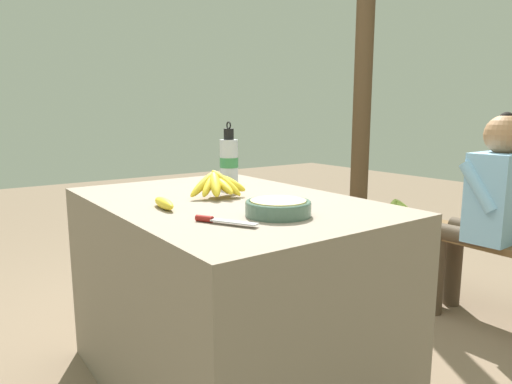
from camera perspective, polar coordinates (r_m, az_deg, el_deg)
name	(u,v)px	position (r m, az deg, el deg)	size (l,w,h in m)	color
ground_plane	(229,384)	(2.01, -3.45, -22.83)	(12.00, 12.00, 0.00)	#75604C
market_counter	(228,295)	(1.84, -3.57, -12.73)	(1.25, 0.86, 0.77)	gray
banana_bunch_ripe	(218,183)	(1.76, -4.73, 1.13)	(0.16, 0.26, 0.11)	#4C381E
serving_bowl	(278,207)	(1.45, 2.79, -1.86)	(0.21, 0.21, 0.05)	#4C6B5B
water_bottle	(229,161)	(2.05, -3.39, 3.92)	(0.08, 0.08, 0.29)	silver
loose_banana_front	(164,203)	(1.58, -11.43, -1.39)	(0.16, 0.05, 0.04)	yellow
knife	(217,220)	(1.35, -4.91, -3.51)	(0.19, 0.12, 0.02)	#BCBCC1
wooden_bench	(469,245)	(2.72, 25.07, -6.05)	(1.79, 0.32, 0.46)	brown
seated_vendor	(488,202)	(2.59, 27.06, -1.16)	(0.41, 0.39, 1.09)	#473828
banana_bunch_green	(398,208)	(2.93, 17.32, -1.91)	(0.13, 0.23, 0.12)	#4C381E
support_post_near	(362,100)	(3.52, 13.14, 11.20)	(0.13, 0.13, 2.37)	#4C3823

